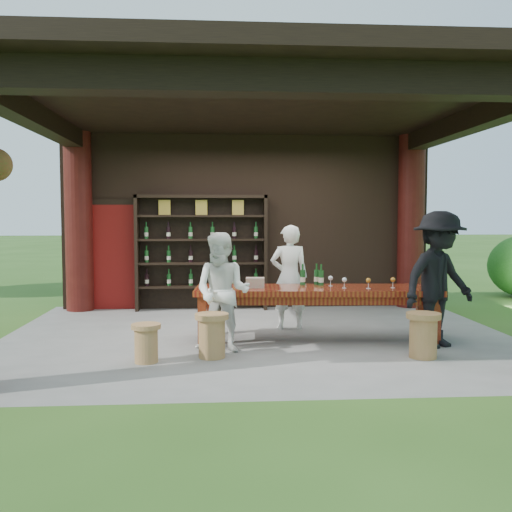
{
  "coord_description": "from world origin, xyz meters",
  "views": [
    {
      "loc": [
        -0.6,
        -8.23,
        1.75
      ],
      "look_at": [
        0.0,
        0.4,
        1.15
      ],
      "focal_mm": 40.0,
      "sensor_mm": 36.0,
      "label": 1
    }
  ],
  "objects": [
    {
      "name": "trees",
      "position": [
        3.22,
        1.41,
        3.37
      ],
      "size": [
        21.06,
        10.53,
        4.8
      ],
      "color": "#3F2819",
      "rests_on": "ground"
    },
    {
      "name": "tasting_table",
      "position": [
        0.81,
        -0.3,
        0.63
      ],
      "size": [
        3.47,
        1.1,
        0.75
      ],
      "rotation": [
        0.0,
        0.0,
        -0.07
      ],
      "color": "#61120D",
      "rests_on": "ground"
    },
    {
      "name": "host",
      "position": [
        0.53,
        0.54,
        0.81
      ],
      "size": [
        0.59,
        0.39,
        1.62
      ],
      "primitive_type": "imported",
      "rotation": [
        0.0,
        0.0,
        3.14
      ],
      "color": "white",
      "rests_on": "ground"
    },
    {
      "name": "guest_man",
      "position": [
        2.37,
        -0.85,
        0.91
      ],
      "size": [
        1.36,
        1.13,
        1.83
      ],
      "primitive_type": "imported",
      "rotation": [
        0.0,
        0.0,
        0.45
      ],
      "color": "black",
      "rests_on": "ground"
    },
    {
      "name": "wine_shelf",
      "position": [
        -0.88,
        2.45,
        1.08
      ],
      "size": [
        2.44,
        0.37,
        2.15
      ],
      "color": "black",
      "rests_on": "ground"
    },
    {
      "name": "guest_woman",
      "position": [
        -0.52,
        -0.91,
        0.77
      ],
      "size": [
        0.9,
        0.8,
        1.55
      ],
      "primitive_type": "imported",
      "rotation": [
        0.0,
        0.0,
        -0.34
      ],
      "color": "white",
      "rests_on": "ground"
    },
    {
      "name": "table_bottles",
      "position": [
        0.81,
        -0.01,
        0.9
      ],
      "size": [
        0.34,
        0.19,
        0.31
      ],
      "color": "#194C1E",
      "rests_on": "tasting_table"
    },
    {
      "name": "stool_near_left",
      "position": [
        -0.66,
        -1.23,
        0.29
      ],
      "size": [
        0.42,
        0.42,
        0.55
      ],
      "rotation": [
        0.0,
        0.0,
        0.22
      ],
      "color": "olive",
      "rests_on": "ground"
    },
    {
      "name": "napkin_basket",
      "position": [
        -0.06,
        -0.26,
        0.82
      ],
      "size": [
        0.27,
        0.2,
        0.14
      ],
      "primitive_type": "cube",
      "rotation": [
        0.0,
        0.0,
        -0.07
      ],
      "color": "#BF6672",
      "rests_on": "tasting_table"
    },
    {
      "name": "pavilion",
      "position": [
        -0.01,
        0.43,
        2.13
      ],
      "size": [
        7.5,
        6.0,
        3.6
      ],
      "color": "slate",
      "rests_on": "ground"
    },
    {
      "name": "stool_far_left",
      "position": [
        -1.45,
        -1.42,
        0.25
      ],
      "size": [
        0.36,
        0.36,
        0.47
      ],
      "rotation": [
        0.0,
        0.0,
        0.28
      ],
      "color": "olive",
      "rests_on": "ground"
    },
    {
      "name": "ground",
      "position": [
        0.0,
        0.0,
        0.0
      ],
      "size": [
        90.0,
        90.0,
        0.0
      ],
      "primitive_type": "plane",
      "color": "#2D5119",
      "rests_on": "ground"
    },
    {
      "name": "shrubs",
      "position": [
        1.61,
        0.27,
        0.55
      ],
      "size": [
        14.18,
        7.99,
        1.36
      ],
      "color": "#194C14",
      "rests_on": "ground"
    },
    {
      "name": "table_glasses",
      "position": [
        1.4,
        -0.37,
        0.82
      ],
      "size": [
        0.9,
        0.39,
        0.15
      ],
      "color": "silver",
      "rests_on": "tasting_table"
    },
    {
      "name": "stool_near_right",
      "position": [
        1.95,
        -1.41,
        0.3
      ],
      "size": [
        0.43,
        0.43,
        0.56
      ],
      "rotation": [
        0.0,
        0.0,
        -0.3
      ],
      "color": "olive",
      "rests_on": "ground"
    }
  ]
}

